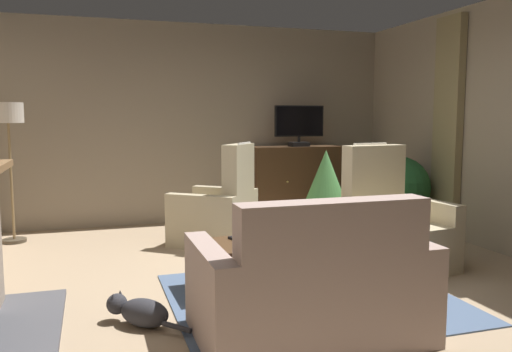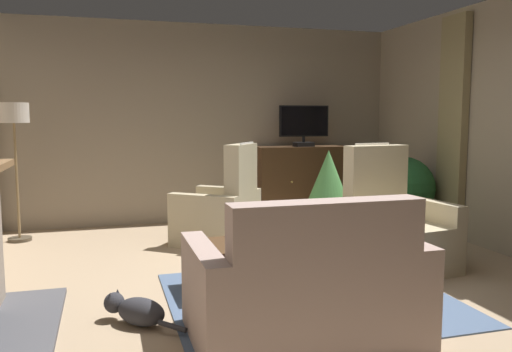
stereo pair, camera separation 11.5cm
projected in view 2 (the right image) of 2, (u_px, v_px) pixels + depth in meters
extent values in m
cube|color=tan|center=(279.00, 292.00, 4.45)|extent=(5.95, 6.85, 0.04)
cube|color=gray|center=(207.00, 124.00, 7.32)|extent=(5.95, 0.10, 2.73)
cube|color=#8E7F56|center=(453.00, 114.00, 6.21)|extent=(0.10, 0.44, 2.29)
cube|color=slate|center=(310.00, 298.00, 4.23)|extent=(2.23, 1.93, 0.01)
cube|color=#4C4C51|center=(18.00, 335.00, 3.48)|extent=(0.50, 1.76, 0.04)
cube|color=black|center=(302.00, 217.00, 7.50)|extent=(1.27, 0.38, 0.06)
cube|color=#422B19|center=(302.00, 183.00, 7.44)|extent=(1.33, 0.44, 1.05)
sphere|color=tan|center=(292.00, 182.00, 7.15)|extent=(0.03, 0.03, 0.03)
sphere|color=tan|center=(324.00, 181.00, 7.28)|extent=(0.03, 0.03, 0.03)
cube|color=black|center=(304.00, 144.00, 7.33)|extent=(0.26, 0.20, 0.06)
cylinder|color=black|center=(304.00, 139.00, 7.33)|extent=(0.04, 0.04, 0.08)
cube|color=black|center=(304.00, 121.00, 7.30)|extent=(0.72, 0.05, 0.43)
cube|color=black|center=(305.00, 121.00, 7.27)|extent=(0.68, 0.01, 0.39)
cube|color=#4C331E|center=(254.00, 244.00, 4.44)|extent=(1.05, 0.62, 0.03)
cylinder|color=#4C331E|center=(294.00, 255.00, 4.84)|extent=(0.04, 0.04, 0.38)
cylinder|color=#4C331E|center=(195.00, 264.00, 4.55)|extent=(0.04, 0.04, 0.38)
cylinder|color=#4C331E|center=(316.00, 270.00, 4.38)|extent=(0.04, 0.04, 0.38)
cylinder|color=#4C331E|center=(207.00, 281.00, 4.09)|extent=(0.04, 0.04, 0.38)
cube|color=black|center=(235.00, 239.00, 4.50)|extent=(0.11, 0.18, 0.02)
cube|color=silver|center=(262.00, 241.00, 4.44)|extent=(0.35, 0.29, 0.01)
cube|color=#A3897F|center=(303.00, 304.00, 3.50)|extent=(1.19, 0.95, 0.44)
cube|color=#A3897F|center=(327.00, 246.00, 3.09)|extent=(1.19, 0.20, 0.54)
cube|color=#A3897F|center=(204.00, 298.00, 3.30)|extent=(0.15, 0.95, 0.66)
cube|color=#A3897F|center=(392.00, 280.00, 3.67)|extent=(0.15, 0.95, 0.66)
cube|color=#A84C51|center=(339.00, 258.00, 3.38)|extent=(0.36, 0.12, 0.36)
cube|color=tan|center=(396.00, 246.00, 5.03)|extent=(0.77, 0.95, 0.45)
cube|color=tan|center=(376.00, 181.00, 5.27)|extent=(0.68, 0.27, 0.73)
cube|color=tan|center=(428.00, 232.00, 5.18)|extent=(0.25, 0.88, 0.65)
cube|color=tan|center=(362.00, 240.00, 4.86)|extent=(0.25, 0.88, 0.65)
cube|color=white|center=(372.00, 155.00, 5.31)|extent=(0.40, 0.07, 0.24)
cube|color=tan|center=(216.00, 225.00, 6.08)|extent=(0.98, 0.93, 0.42)
cube|color=tan|center=(241.00, 177.00, 5.90)|extent=(0.47, 0.54, 0.75)
cube|color=tan|center=(203.00, 222.00, 5.76)|extent=(0.72, 0.60, 0.62)
cube|color=tan|center=(228.00, 212.00, 6.38)|extent=(0.72, 0.60, 0.62)
cube|color=white|center=(247.00, 153.00, 5.84)|extent=(0.23, 0.29, 0.24)
cylinder|color=slate|center=(402.00, 225.00, 6.56)|extent=(0.40, 0.40, 0.23)
sphere|color=#235B2D|center=(403.00, 188.00, 6.51)|extent=(0.79, 0.79, 0.79)
cylinder|color=#3D4C5B|center=(327.00, 233.00, 5.87)|extent=(0.43, 0.43, 0.34)
cone|color=#4C8E47|center=(328.00, 184.00, 5.80)|extent=(0.61, 0.61, 0.77)
ellipsoid|color=#2D2D33|center=(141.00, 312.00, 3.68)|extent=(0.42, 0.40, 0.20)
sphere|color=#2D2D33|center=(114.00, 303.00, 3.78)|extent=(0.15, 0.15, 0.15)
cone|color=#2D2D33|center=(110.00, 295.00, 3.73)|extent=(0.04, 0.04, 0.04)
cone|color=#2D2D33|center=(118.00, 292.00, 3.81)|extent=(0.04, 0.04, 0.04)
cylinder|color=#2D2D33|center=(172.00, 326.00, 3.53)|extent=(0.19, 0.17, 0.06)
cylinder|color=#4C4233|center=(20.00, 239.00, 6.20)|extent=(0.27, 0.27, 0.04)
cylinder|color=olive|center=(17.00, 183.00, 6.12)|extent=(0.03, 0.03, 1.40)
cylinder|color=beige|center=(13.00, 113.00, 6.03)|extent=(0.34, 0.34, 0.23)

